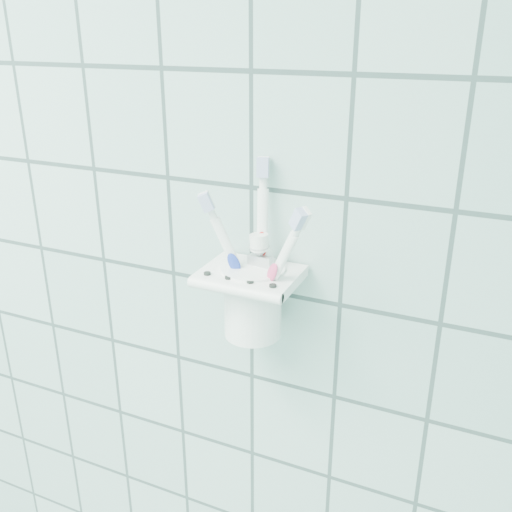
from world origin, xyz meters
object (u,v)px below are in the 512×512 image
Objects in this scene: cup at (253,298)px; toothpaste_tube at (265,276)px; holder_bracket at (251,277)px; toothbrush_pink at (265,258)px; toothbrush_blue at (261,249)px; toothbrush_orange at (249,251)px.

toothpaste_tube is (0.01, 0.01, 0.03)m from cup.
holder_bracket is 0.63× the size of toothbrush_pink.
cup is at bearing 78.86° from holder_bracket.
toothbrush_blue reaches higher than toothbrush_pink.
toothbrush_blue is (0.01, 0.01, 0.04)m from holder_bracket.
toothbrush_pink reaches higher than holder_bracket.
toothbrush_blue reaches higher than cup.
holder_bracket is 0.04m from toothbrush_blue.
holder_bracket is 1.27× the size of cup.
cup is at bearing 174.24° from toothbrush_blue.
toothbrush_blue is at bearing 10.23° from cup.
toothbrush_pink is (0.01, 0.01, 0.06)m from cup.
cup is at bearing -3.74° from toothbrush_orange.
toothbrush_blue is at bearing 22.09° from toothbrush_orange.
toothbrush_orange reaches higher than toothpaste_tube.
toothbrush_blue reaches higher than toothbrush_orange.
holder_bracket is at bearing -168.66° from toothbrush_blue.
toothbrush_blue is 1.70× the size of toothpaste_tube.
toothbrush_blue is 0.04m from toothpaste_tube.
holder_bracket is 0.93× the size of toothpaste_tube.
toothpaste_tube is at bearing 42.41° from toothbrush_blue.
toothbrush_blue is 0.02m from toothbrush_orange.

